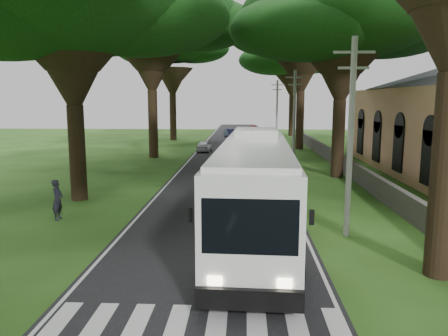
% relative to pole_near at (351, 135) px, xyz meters
% --- Properties ---
extents(ground, '(140.00, 140.00, 0.00)m').
position_rel_pole_near_xyz_m(ground, '(-5.50, -6.00, -4.18)').
color(ground, '#244513').
rests_on(ground, ground).
extents(road, '(8.00, 120.00, 0.04)m').
position_rel_pole_near_xyz_m(road, '(-5.50, 19.00, -4.17)').
color(road, black).
rests_on(road, ground).
extents(crosswalk, '(8.00, 3.00, 0.01)m').
position_rel_pole_near_xyz_m(crosswalk, '(-5.50, -8.00, -4.18)').
color(crosswalk, silver).
rests_on(crosswalk, ground).
extents(property_wall, '(0.35, 50.00, 1.20)m').
position_rel_pole_near_xyz_m(property_wall, '(3.50, 18.00, -3.58)').
color(property_wall, '#383533').
rests_on(property_wall, ground).
extents(pole_near, '(1.60, 0.24, 8.00)m').
position_rel_pole_near_xyz_m(pole_near, '(0.00, 0.00, 0.00)').
color(pole_near, gray).
rests_on(pole_near, ground).
extents(pole_mid, '(1.60, 0.24, 8.00)m').
position_rel_pole_near_xyz_m(pole_mid, '(0.00, 20.00, 0.00)').
color(pole_mid, gray).
rests_on(pole_mid, ground).
extents(pole_far, '(1.60, 0.24, 8.00)m').
position_rel_pole_near_xyz_m(pole_far, '(0.00, 40.00, 0.00)').
color(pole_far, gray).
rests_on(pole_far, ground).
extents(tree_l_mida, '(14.10, 14.10, 13.72)m').
position_rel_pole_near_xyz_m(tree_l_mida, '(-13.50, 6.00, 6.44)').
color(tree_l_mida, black).
rests_on(tree_l_mida, ground).
extents(tree_l_midb, '(16.34, 16.34, 16.71)m').
position_rel_pole_near_xyz_m(tree_l_midb, '(-13.00, 24.00, 8.97)').
color(tree_l_midb, black).
rests_on(tree_l_midb, ground).
extents(tree_l_far, '(12.74, 12.74, 15.69)m').
position_rel_pole_near_xyz_m(tree_l_far, '(-14.00, 42.00, 8.58)').
color(tree_l_far, black).
rests_on(tree_l_far, ground).
extents(tree_r_mida, '(14.23, 14.23, 14.31)m').
position_rel_pole_near_xyz_m(tree_r_mida, '(2.50, 14.00, 6.99)').
color(tree_r_mida, black).
rests_on(tree_r_mida, ground).
extents(tree_r_midb, '(14.68, 14.68, 16.49)m').
position_rel_pole_near_xyz_m(tree_r_midb, '(2.00, 32.00, 9.04)').
color(tree_r_midb, black).
rests_on(tree_r_midb, ground).
extents(tree_r_far, '(14.83, 14.83, 15.53)m').
position_rel_pole_near_xyz_m(tree_r_far, '(3.00, 50.00, 8.08)').
color(tree_r_far, black).
rests_on(tree_r_far, ground).
extents(coach_bus, '(3.53, 13.33, 3.90)m').
position_rel_pole_near_xyz_m(coach_bus, '(-3.82, -0.53, -2.08)').
color(coach_bus, white).
rests_on(coach_bus, ground).
extents(distant_car_a, '(1.65, 3.55, 1.18)m').
position_rel_pole_near_xyz_m(distant_car_a, '(-8.50, 28.71, -3.56)').
color(distant_car_a, silver).
rests_on(distant_car_a, road).
extents(distant_car_b, '(2.24, 3.80, 1.18)m').
position_rel_pole_near_xyz_m(distant_car_b, '(-6.30, 46.69, -3.56)').
color(distant_car_b, '#22264F').
rests_on(distant_car_b, road).
extents(distant_car_c, '(1.77, 4.28, 1.24)m').
position_rel_pole_near_xyz_m(distant_car_c, '(-2.76, 55.76, -3.53)').
color(distant_car_c, maroon).
rests_on(distant_car_c, road).
extents(pedestrian, '(0.46, 0.69, 1.90)m').
position_rel_pole_near_xyz_m(pedestrian, '(-12.93, 1.85, -3.23)').
color(pedestrian, black).
rests_on(pedestrian, ground).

